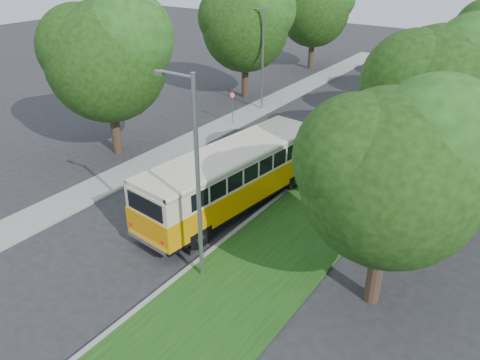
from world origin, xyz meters
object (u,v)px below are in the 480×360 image
Objects in this scene: lamppost_far at (262,56)px; car_white at (353,122)px; car_blue at (383,95)px; car_silver at (307,151)px; lamppost_near at (196,176)px; vintage_bus at (233,179)px; car_grey at (382,83)px.

lamppost_far reaches higher than car_white.
car_white reaches higher than car_blue.
lamppost_far reaches higher than car_silver.
lamppost_near is 18.40m from car_white.
lamppost_far is at bearing 158.44° from car_white.
vintage_bus is 2.71× the size of car_silver.
lamppost_near is at bearing -64.29° from lamppost_far.
lamppost_far is 1.71× the size of car_blue.
car_silver is (-1.48, 11.85, -3.70)m from lamppost_near.
lamppost_near is 1.07× the size of lamppost_far.
car_grey is at bearing 75.21° from car_silver.
vintage_bus reaches higher than car_silver.
lamppost_far is at bearing -129.90° from car_grey.
car_silver is 6.14m from car_white.
car_white is at bearing 67.66° from car_silver.
car_white is (0.27, 6.14, 0.04)m from car_silver.
car_grey is (-2.98, 28.91, -3.73)m from lamppost_near.
car_grey is at bearing 95.88° from lamppost_near.
lamppost_near is at bearing -94.36° from car_grey.
car_white is 0.97× the size of car_blue.
car_blue is (7.26, 6.93, -3.48)m from lamppost_far.
car_blue is (-0.44, 7.45, -0.07)m from car_white.
car_white is (7.70, -0.51, -3.41)m from lamppost_far.
car_silver is 0.85× the size of car_grey.
car_white is at bearing 93.06° from vintage_bus.
car_blue is (-0.17, 13.58, -0.03)m from car_silver.
lamppost_near reaches higher than car_grey.
lamppost_far is 1.92× the size of car_silver.
car_blue is (0.35, 20.39, -0.94)m from vintage_bus.
lamppost_near is 12.50m from car_silver.
vintage_bus is 23.90m from car_grey.
lamppost_far is (-8.91, 18.50, -0.25)m from lamppost_near.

